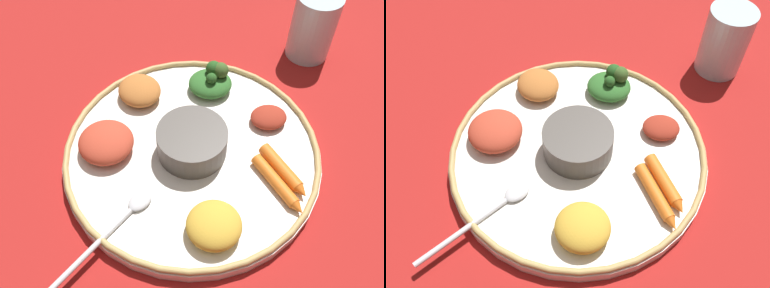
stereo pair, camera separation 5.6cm
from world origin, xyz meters
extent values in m
plane|color=maroon|center=(0.00, 0.00, 0.00)|extent=(2.40, 2.40, 0.00)
cylinder|color=white|center=(0.00, 0.00, 0.01)|extent=(0.35, 0.35, 0.02)
torus|color=tan|center=(0.00, 0.00, 0.02)|extent=(0.35, 0.35, 0.01)
cylinder|color=#4C4742|center=(0.00, 0.00, 0.04)|extent=(0.09, 0.09, 0.04)
cylinder|color=brown|center=(0.00, 0.00, 0.05)|extent=(0.08, 0.08, 0.01)
ellipsoid|color=silver|center=(-0.08, 0.06, 0.02)|extent=(0.04, 0.04, 0.01)
cylinder|color=silver|center=(-0.14, 0.11, 0.02)|extent=(0.10, 0.08, 0.01)
ellipsoid|color=#2D6628|center=(0.11, -0.02, 0.03)|extent=(0.06, 0.07, 0.03)
sphere|color=#23511E|center=(0.11, -0.03, 0.05)|extent=(0.02, 0.02, 0.02)
sphere|color=#385623|center=(0.12, -0.04, 0.05)|extent=(0.02, 0.02, 0.02)
sphere|color=#23511E|center=(0.13, -0.03, 0.05)|extent=(0.02, 0.02, 0.02)
cylinder|color=orange|center=(-0.05, -0.11, 0.02)|extent=(0.08, 0.06, 0.02)
cone|color=orange|center=(-0.09, -0.13, 0.02)|extent=(0.02, 0.02, 0.01)
cylinder|color=orange|center=(-0.03, -0.12, 0.03)|extent=(0.07, 0.05, 0.02)
cone|color=orange|center=(-0.07, -0.14, 0.03)|extent=(0.02, 0.02, 0.02)
ellipsoid|color=#B73D28|center=(0.00, 0.11, 0.03)|extent=(0.09, 0.09, 0.03)
ellipsoid|color=#B2662D|center=(0.10, 0.08, 0.03)|extent=(0.09, 0.09, 0.03)
ellipsoid|color=maroon|center=(0.05, -0.11, 0.03)|extent=(0.05, 0.06, 0.02)
ellipsoid|color=gold|center=(-0.12, -0.03, 0.03)|extent=(0.07, 0.07, 0.03)
cylinder|color=silver|center=(0.22, -0.19, 0.05)|extent=(0.07, 0.07, 0.11)
cylinder|color=tan|center=(0.22, -0.19, 0.03)|extent=(0.06, 0.06, 0.06)
camera|label=1|loc=(-0.33, -0.01, 0.48)|focal=39.27mm
camera|label=2|loc=(-0.33, -0.06, 0.48)|focal=39.27mm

